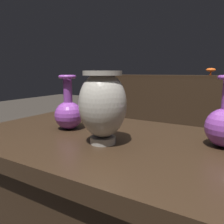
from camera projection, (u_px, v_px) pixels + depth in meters
back_display_shelf at (207, 117)px, 2.70m from camera, size 2.60×0.40×0.99m
vase_centerpiece at (103, 104)px, 0.71m from camera, size 0.16×0.16×0.24m
vase_tall_behind at (69, 112)px, 0.91m from camera, size 0.11×0.11×0.22m
shelf_vase_center at (211, 70)px, 2.61m from camera, size 0.11×0.11×0.09m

